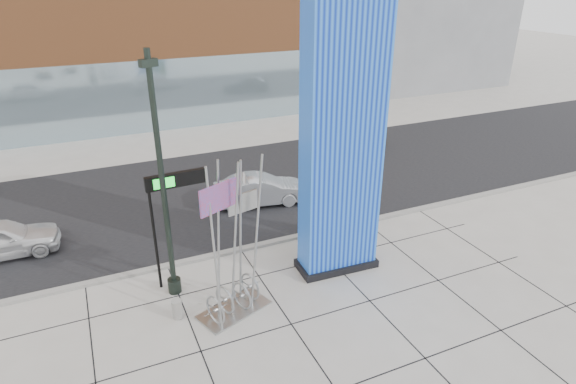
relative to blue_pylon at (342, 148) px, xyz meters
name	(u,v)px	position (x,y,z in m)	size (l,w,h in m)	color
ground	(252,314)	(-4.00, -1.39, -4.86)	(160.00, 160.00, 0.00)	#9E9991
street_asphalt	(184,198)	(-4.00, 8.61, -4.85)	(80.00, 12.00, 0.02)	black
curb_edge	(218,254)	(-4.00, 2.61, -4.80)	(80.00, 0.30, 0.12)	gray
tower_podium	(140,43)	(-3.00, 25.61, 0.64)	(34.00, 10.00, 11.00)	#A75D30
tower_glass_front	(155,96)	(-3.00, 20.81, -2.36)	(34.00, 0.60, 5.00)	#8CA5B2
blue_pylon	(342,148)	(0.00, 0.00, 0.00)	(3.08, 1.49, 10.07)	#0C2CB8
lamp_post	(165,205)	(-6.07, 0.92, -1.40)	(0.58, 0.47, 8.46)	black
public_art_sculpture	(233,275)	(-4.46, -0.96, -3.44)	(2.65, 1.94, 5.42)	#A4A7A8
concrete_bollard	(177,309)	(-6.29, -0.53, -4.53)	(0.34, 0.34, 0.67)	gray
overhead_street_sign	(171,191)	(-5.74, 1.40, -1.16)	(2.04, 0.28, 4.31)	black
round_planter_east	(324,214)	(0.60, 2.21, -3.77)	(0.92, 0.92, 2.31)	#86B5B1
round_planter_mid	(327,211)	(0.73, 2.21, -3.65)	(1.03, 1.03, 2.57)	#86B5B1
round_planter_west	(316,225)	(-0.20, 1.38, -3.70)	(0.99, 0.99, 2.47)	#86B5B1
car_white_west	(0,239)	(-11.88, 6.13, -4.11)	(1.78, 4.41, 1.50)	white
car_silver_mid	(260,190)	(-0.68, 6.38, -4.13)	(1.55, 4.45, 1.47)	#AFB1B7
car_dark_east	(349,144)	(7.00, 10.90, -4.23)	(1.78, 4.37, 1.27)	black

